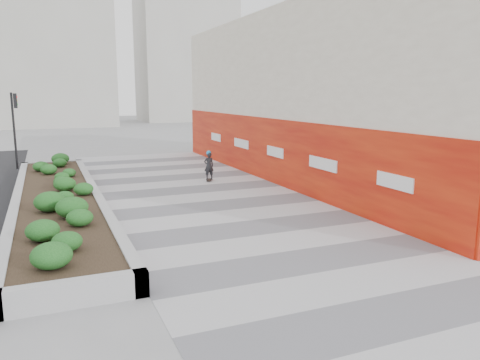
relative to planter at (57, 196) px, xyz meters
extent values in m
plane|color=gray|center=(5.50, -7.00, -0.42)|extent=(160.00, 160.00, 0.00)
cube|color=#A8A8AD|center=(5.50, -4.00, -0.41)|extent=(8.00, 36.00, 0.01)
cube|color=beige|center=(12.50, 2.00, 3.58)|extent=(6.00, 24.00, 8.00)
cube|color=red|center=(9.52, 2.00, 1.08)|extent=(0.12, 24.00, 3.00)
cube|color=#9E9EA0|center=(0.00, -8.85, -0.14)|extent=(3.00, 0.30, 0.55)
cube|color=#9E9EA0|center=(0.00, 8.85, -0.14)|extent=(3.00, 0.30, 0.55)
cube|color=#9E9EA0|center=(-1.35, 0.00, -0.14)|extent=(0.30, 18.00, 0.55)
cube|color=#9E9EA0|center=(1.35, 0.00, -0.14)|extent=(0.30, 18.00, 0.55)
cube|color=#2D2116|center=(0.00, 0.00, -0.17)|extent=(2.40, 17.40, 0.50)
cylinder|color=black|center=(-1.80, 10.50, 1.68)|extent=(0.12, 0.12, 4.20)
cube|color=black|center=(-1.62, 10.50, 3.33)|extent=(0.18, 0.28, 0.80)
cube|color=#ADAAA3|center=(0.50, 48.00, 9.58)|extent=(16.00, 12.00, 20.00)
cube|color=#ADAAA3|center=(20.50, 53.00, 11.58)|extent=(14.00, 10.00, 24.00)
cylinder|color=#595654|center=(6.00, -4.00, -0.42)|extent=(0.44, 0.44, 0.01)
cube|color=black|center=(6.86, 2.87, -0.35)|extent=(0.48, 0.74, 0.02)
imported|color=#222327|center=(6.86, 2.87, 0.32)|extent=(0.48, 0.32, 1.32)
sphere|color=#1A95DF|center=(6.86, 2.87, 0.94)|extent=(0.23, 0.23, 0.23)
camera|label=1|loc=(-0.27, -18.05, 3.71)|focal=35.00mm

